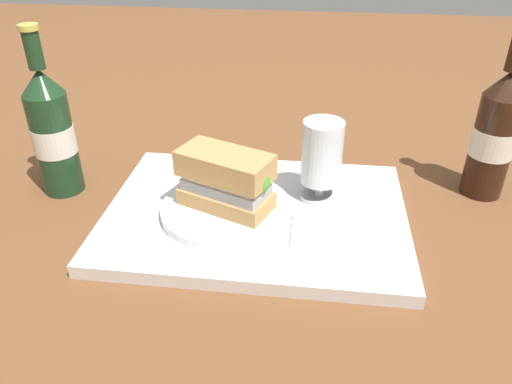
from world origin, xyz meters
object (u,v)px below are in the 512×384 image
beer_glass (322,158)px  plate (227,209)px  beer_bottle (495,134)px  sandwich (227,180)px  second_bottle (52,131)px

beer_glass → plate: bearing=-155.3°
plate → beer_bottle: bearing=20.3°
plate → sandwich: 0.05m
plate → second_bottle: (-0.28, 0.07, 0.08)m
beer_bottle → beer_glass: bearing=-162.0°
sandwich → beer_glass: size_ratio=1.16×
second_bottle → sandwich: bearing=-13.8°
sandwich → beer_glass: beer_glass is taller
beer_bottle → second_bottle: same height
plate → beer_glass: (0.13, 0.06, 0.06)m
sandwich → second_bottle: 0.30m
plate → sandwich: size_ratio=1.31×
beer_glass → beer_bottle: 0.28m
second_bottle → beer_glass: bearing=-1.2°
beer_bottle → second_bottle: (-0.68, -0.08, 0.00)m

